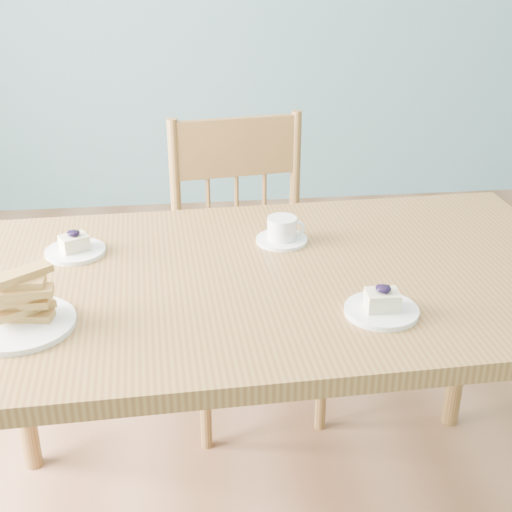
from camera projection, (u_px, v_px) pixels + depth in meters
room at (433, 42)px, 1.67m from camera, size 5.01×5.01×2.71m
dining_table at (272, 303)px, 1.76m from camera, size 1.59×0.95×0.84m
dining_chair at (247, 270)px, 2.43m from camera, size 0.52×0.50×1.02m
cheesecake_plate_near at (382, 306)px, 1.54m from camera, size 0.16×0.16×0.07m
cheesecake_plate_far at (75, 248)px, 1.82m from camera, size 0.15×0.15×0.06m
coffee_cup at (282, 232)px, 1.88m from camera, size 0.14×0.14×0.07m
biscotti_plate at (18, 310)px, 1.48m from camera, size 0.23×0.23×0.12m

